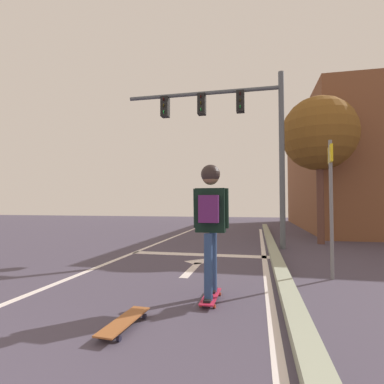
# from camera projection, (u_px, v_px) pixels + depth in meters

# --- Properties ---
(lane_line_center) EXTENTS (0.12, 20.00, 0.01)m
(lane_line_center) POSITION_uv_depth(u_px,v_px,m) (103.00, 265.00, 6.41)
(lane_line_center) COLOR silver
(lane_line_center) RESTS_ON ground
(lane_line_curbside) EXTENTS (0.12, 20.00, 0.01)m
(lane_line_curbside) POSITION_uv_depth(u_px,v_px,m) (266.00, 272.00, 5.69)
(lane_line_curbside) COLOR silver
(lane_line_curbside) RESTS_ON ground
(stop_bar) EXTENTS (3.53, 0.40, 0.01)m
(stop_bar) POSITION_uv_depth(u_px,v_px,m) (199.00, 255.00, 7.68)
(stop_bar) COLOR silver
(stop_bar) RESTS_ON ground
(lane_arrow_stem) EXTENTS (0.16, 1.40, 0.01)m
(lane_arrow_stem) POSITION_uv_depth(u_px,v_px,m) (192.00, 269.00, 5.94)
(lane_arrow_stem) COLOR silver
(lane_arrow_stem) RESTS_ON ground
(lane_arrow_head) EXTENTS (0.71, 0.71, 0.01)m
(lane_arrow_head) POSITION_uv_depth(u_px,v_px,m) (200.00, 261.00, 6.77)
(lane_arrow_head) COLOR silver
(lane_arrow_head) RESTS_ON ground
(curb_strip) EXTENTS (0.24, 24.00, 0.14)m
(curb_strip) POSITION_uv_depth(u_px,v_px,m) (280.00, 269.00, 5.64)
(curb_strip) COLOR #99A18A
(curb_strip) RESTS_ON ground
(skateboard) EXTENTS (0.21, 0.78, 0.07)m
(skateboard) POSITION_uv_depth(u_px,v_px,m) (211.00, 296.00, 4.02)
(skateboard) COLOR #B91E3D
(skateboard) RESTS_ON ground
(skater) EXTENTS (0.49, 0.64, 1.77)m
(skater) POSITION_uv_depth(u_px,v_px,m) (210.00, 211.00, 4.05)
(skater) COLOR navy
(skater) RESTS_ON skateboard
(spare_skateboard) EXTENTS (0.26, 0.86, 0.09)m
(spare_skateboard) POSITION_uv_depth(u_px,v_px,m) (124.00, 321.00, 3.14)
(spare_skateboard) COLOR #96542A
(spare_skateboard) RESTS_ON ground
(traffic_signal_mast) EXTENTS (4.86, 0.34, 5.22)m
(traffic_signal_mast) POSITION_uv_depth(u_px,v_px,m) (233.00, 123.00, 9.14)
(traffic_signal_mast) COLOR #525860
(traffic_signal_mast) RESTS_ON ground
(street_sign_post) EXTENTS (0.09, 0.44, 2.43)m
(street_sign_post) POSITION_uv_depth(u_px,v_px,m) (331.00, 188.00, 5.24)
(street_sign_post) COLOR slate
(street_sign_post) RESTS_ON ground
(roadside_tree) EXTENTS (2.43, 2.43, 4.85)m
(roadside_tree) POSITION_uv_depth(u_px,v_px,m) (319.00, 134.00, 9.90)
(roadside_tree) COLOR brown
(roadside_tree) RESTS_ON ground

